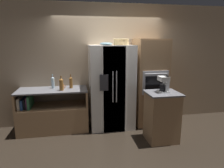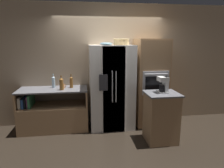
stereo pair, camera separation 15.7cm
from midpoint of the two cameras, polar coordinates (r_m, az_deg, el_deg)
name	(u,v)px [view 1 (the left image)]	position (r m, az deg, el deg)	size (l,w,h in m)	color
ground_plane	(111,126)	(4.77, -1.15, -12.00)	(20.00, 20.00, 0.00)	black
wall_back	(108,65)	(4.79, -2.02, 5.54)	(12.00, 0.06, 2.80)	tan
counter_left	(53,115)	(4.68, -17.41, -8.53)	(1.48, 0.66, 0.93)	#A87F56
refrigerator	(111,87)	(4.49, -1.16, -0.93)	(0.97, 0.75, 1.87)	white
wall_oven	(150,82)	(4.73, 9.77, 0.44)	(0.70, 0.72, 2.00)	#A87F56
island_counter	(162,116)	(4.08, 12.92, -9.04)	(0.63, 0.57, 0.99)	#A87F56
wicker_basket	(121,42)	(4.36, 1.60, 12.00)	(0.34, 0.34, 0.13)	tan
fruit_bowl	(106,44)	(4.30, -2.77, 11.43)	(0.27, 0.27, 0.06)	#668C99
bottle_tall	(53,82)	(4.59, -17.49, 0.52)	(0.07, 0.07, 0.32)	silver
bottle_short	(71,82)	(4.50, -12.64, 0.52)	(0.07, 0.07, 0.31)	brown
bottle_wide	(61,84)	(4.34, -15.29, 0.01)	(0.09, 0.09, 0.31)	brown
mug	(62,87)	(4.49, -15.04, -0.73)	(0.12, 0.09, 0.10)	orange
coffee_maker	(164,84)	(3.94, 13.60, 0.13)	(0.18, 0.20, 0.31)	white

